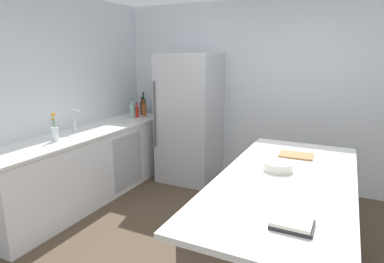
{
  "coord_description": "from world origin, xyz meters",
  "views": [
    {
      "loc": [
        0.85,
        -2.34,
        1.85
      ],
      "look_at": [
        -0.7,
        0.85,
        1.0
      ],
      "focal_mm": 30.04,
      "sensor_mm": 36.0,
      "label": 1
    }
  ],
  "objects_px": {
    "cookbook_stack": "(292,223)",
    "hot_sauce_bottle": "(137,112)",
    "wine_bottle": "(144,106)",
    "mixing_bowl": "(278,166)",
    "kitchen_island": "(282,230)",
    "flower_vase": "(55,132)",
    "sink_faucet": "(75,121)",
    "gin_bottle": "(132,110)",
    "cutting_board": "(296,155)",
    "vinegar_bottle": "(144,110)",
    "refrigerator": "(190,118)",
    "syrup_bottle": "(142,108)"
  },
  "relations": [
    {
      "from": "sink_faucet",
      "to": "wine_bottle",
      "type": "distance_m",
      "value": 1.5
    },
    {
      "from": "wine_bottle",
      "to": "mixing_bowl",
      "type": "xyz_separation_m",
      "value": [
        2.53,
        -1.76,
        -0.09
      ]
    },
    {
      "from": "refrigerator",
      "to": "gin_bottle",
      "type": "bearing_deg",
      "value": -166.67
    },
    {
      "from": "hot_sauce_bottle",
      "to": "cookbook_stack",
      "type": "xyz_separation_m",
      "value": [
        2.7,
        -2.34,
        -0.06
      ]
    },
    {
      "from": "cutting_board",
      "to": "sink_faucet",
      "type": "bearing_deg",
      "value": -175.22
    },
    {
      "from": "kitchen_island",
      "to": "cookbook_stack",
      "type": "bearing_deg",
      "value": -77.65
    },
    {
      "from": "flower_vase",
      "to": "cutting_board",
      "type": "bearing_deg",
      "value": 13.34
    },
    {
      "from": "vinegar_bottle",
      "to": "refrigerator",
      "type": "bearing_deg",
      "value": 1.94
    },
    {
      "from": "wine_bottle",
      "to": "syrup_bottle",
      "type": "height_order",
      "value": "wine_bottle"
    },
    {
      "from": "sink_faucet",
      "to": "cutting_board",
      "type": "bearing_deg",
      "value": 4.78
    },
    {
      "from": "flower_vase",
      "to": "wine_bottle",
      "type": "bearing_deg",
      "value": 92.67
    },
    {
      "from": "cutting_board",
      "to": "refrigerator",
      "type": "bearing_deg",
      "value": 146.58
    },
    {
      "from": "syrup_bottle",
      "to": "cutting_board",
      "type": "bearing_deg",
      "value": -24.79
    },
    {
      "from": "cutting_board",
      "to": "kitchen_island",
      "type": "bearing_deg",
      "value": -88.63
    },
    {
      "from": "cookbook_stack",
      "to": "syrup_bottle",
      "type": "bearing_deg",
      "value": 137.27
    },
    {
      "from": "refrigerator",
      "to": "cookbook_stack",
      "type": "relative_size",
      "value": 8.04
    },
    {
      "from": "wine_bottle",
      "to": "syrup_bottle",
      "type": "distance_m",
      "value": 0.1
    },
    {
      "from": "hot_sauce_bottle",
      "to": "wine_bottle",
      "type": "bearing_deg",
      "value": 104.91
    },
    {
      "from": "refrigerator",
      "to": "syrup_bottle",
      "type": "xyz_separation_m",
      "value": [
        -0.9,
        0.08,
        0.08
      ]
    },
    {
      "from": "sink_faucet",
      "to": "mixing_bowl",
      "type": "distance_m",
      "value": 2.53
    },
    {
      "from": "hot_sauce_bottle",
      "to": "gin_bottle",
      "type": "relative_size",
      "value": 0.79
    },
    {
      "from": "refrigerator",
      "to": "vinegar_bottle",
      "type": "distance_m",
      "value": 0.79
    },
    {
      "from": "kitchen_island",
      "to": "syrup_bottle",
      "type": "xyz_separation_m",
      "value": [
        -2.59,
        1.81,
        0.56
      ]
    },
    {
      "from": "sink_faucet",
      "to": "wine_bottle",
      "type": "bearing_deg",
      "value": 90.47
    },
    {
      "from": "hot_sauce_bottle",
      "to": "kitchen_island",
      "type": "bearing_deg",
      "value": -32.17
    },
    {
      "from": "flower_vase",
      "to": "cookbook_stack",
      "type": "height_order",
      "value": "flower_vase"
    },
    {
      "from": "refrigerator",
      "to": "flower_vase",
      "type": "bearing_deg",
      "value": -116.32
    },
    {
      "from": "hot_sauce_bottle",
      "to": "gin_bottle",
      "type": "height_order",
      "value": "gin_bottle"
    },
    {
      "from": "sink_faucet",
      "to": "cookbook_stack",
      "type": "height_order",
      "value": "sink_faucet"
    },
    {
      "from": "wine_bottle",
      "to": "mixing_bowl",
      "type": "height_order",
      "value": "wine_bottle"
    },
    {
      "from": "kitchen_island",
      "to": "flower_vase",
      "type": "height_order",
      "value": "flower_vase"
    },
    {
      "from": "gin_bottle",
      "to": "kitchen_island",
      "type": "bearing_deg",
      "value": -30.48
    },
    {
      "from": "kitchen_island",
      "to": "hot_sauce_bottle",
      "type": "height_order",
      "value": "hot_sauce_bottle"
    },
    {
      "from": "wine_bottle",
      "to": "vinegar_bottle",
      "type": "distance_m",
      "value": 0.25
    },
    {
      "from": "vinegar_bottle",
      "to": "gin_bottle",
      "type": "xyz_separation_m",
      "value": [
        -0.1,
        -0.18,
        0.01
      ]
    },
    {
      "from": "gin_bottle",
      "to": "cutting_board",
      "type": "xyz_separation_m",
      "value": [
        2.56,
        -0.9,
        -0.11
      ]
    },
    {
      "from": "sink_faucet",
      "to": "gin_bottle",
      "type": "distance_m",
      "value": 1.12
    },
    {
      "from": "refrigerator",
      "to": "hot_sauce_bottle",
      "type": "xyz_separation_m",
      "value": [
        -0.85,
        -0.12,
        0.06
      ]
    },
    {
      "from": "sink_faucet",
      "to": "cookbook_stack",
      "type": "bearing_deg",
      "value": -22.25
    },
    {
      "from": "kitchen_island",
      "to": "vinegar_bottle",
      "type": "xyz_separation_m",
      "value": [
        -2.48,
        1.7,
        0.55
      ]
    },
    {
      "from": "sink_faucet",
      "to": "flower_vase",
      "type": "height_order",
      "value": "flower_vase"
    },
    {
      "from": "refrigerator",
      "to": "gin_bottle",
      "type": "xyz_separation_m",
      "value": [
        -0.88,
        -0.21,
        0.09
      ]
    },
    {
      "from": "gin_bottle",
      "to": "cookbook_stack",
      "type": "distance_m",
      "value": 3.54
    },
    {
      "from": "cookbook_stack",
      "to": "hot_sauce_bottle",
      "type": "bearing_deg",
      "value": 139.19
    },
    {
      "from": "syrup_bottle",
      "to": "sink_faucet",
      "type": "bearing_deg",
      "value": -90.85
    },
    {
      "from": "sink_faucet",
      "to": "gin_bottle",
      "type": "height_order",
      "value": "sink_faucet"
    },
    {
      "from": "gin_bottle",
      "to": "cookbook_stack",
      "type": "relative_size",
      "value": 1.26
    },
    {
      "from": "refrigerator",
      "to": "cookbook_stack",
      "type": "xyz_separation_m",
      "value": [
        1.85,
        -2.46,
        -0.01
      ]
    },
    {
      "from": "flower_vase",
      "to": "cutting_board",
      "type": "height_order",
      "value": "flower_vase"
    },
    {
      "from": "vinegar_bottle",
      "to": "gin_bottle",
      "type": "relative_size",
      "value": 0.93
    }
  ]
}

